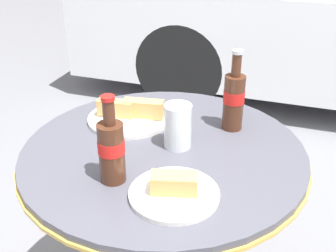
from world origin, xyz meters
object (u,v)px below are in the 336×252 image
(drinking_glass, at_px, (178,128))
(cola_bottle_left, at_px, (234,99))
(cola_bottle_right, at_px, (111,149))
(bistro_table, at_px, (164,181))
(lunch_plate_far, at_px, (174,191))
(lunch_plate_near, at_px, (130,115))

(drinking_glass, bearing_deg, cola_bottle_left, 51.46)
(cola_bottle_right, xyz_separation_m, drinking_glass, (0.10, 0.21, -0.03))
(bistro_table, height_order, drinking_glass, drinking_glass)
(cola_bottle_left, relative_size, lunch_plate_far, 1.15)
(cola_bottle_left, relative_size, lunch_plate_near, 0.95)
(drinking_glass, xyz_separation_m, lunch_plate_near, (-0.19, 0.10, -0.04))
(drinking_glass, xyz_separation_m, lunch_plate_far, (0.06, -0.22, -0.04))
(lunch_plate_near, relative_size, lunch_plate_far, 1.20)
(drinking_glass, height_order, lunch_plate_near, drinking_glass)
(bistro_table, distance_m, drinking_glass, 0.17)
(drinking_glass, bearing_deg, lunch_plate_near, 151.68)
(cola_bottle_right, height_order, drinking_glass, cola_bottle_right)
(cola_bottle_left, height_order, lunch_plate_near, cola_bottle_left)
(bistro_table, relative_size, cola_bottle_right, 3.56)
(drinking_glass, relative_size, lunch_plate_near, 0.49)
(lunch_plate_near, bearing_deg, lunch_plate_far, -52.18)
(bistro_table, bearing_deg, drinking_glass, 36.37)
(cola_bottle_right, bearing_deg, cola_bottle_left, 58.16)
(cola_bottle_left, bearing_deg, lunch_plate_near, -170.38)
(cola_bottle_right, xyz_separation_m, lunch_plate_far, (0.16, -0.02, -0.07))
(bistro_table, xyz_separation_m, drinking_glass, (0.03, 0.02, 0.17))
(cola_bottle_right, bearing_deg, lunch_plate_near, 106.03)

